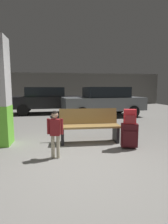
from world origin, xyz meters
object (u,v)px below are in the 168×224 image
child (55,129)px  bench (89,126)px  backpack_bright (130,117)px  parked_car_far (47,100)px  parked_car_near (104,101)px  suitcase (129,135)px

child → bench: bearing=48.7°
backpack_bright → parked_car_far: bearing=109.4°
bench → parked_car_near: 4.52m
child → parked_car_far: (-0.55, 6.85, 0.20)m
suitcase → parked_car_far: bearing=109.4°
bench → parked_car_near: (1.50, 4.25, 0.36)m
parked_car_near → child: bearing=-114.5°
child → parked_car_near: parked_car_near is taller
bench → parked_car_far: size_ratio=0.38×
parked_car_far → parked_car_near: size_ratio=0.98×
bench → child: size_ratio=1.63×
parked_car_near → suitcase: bearing=-97.6°
bench → suitcase: bearing=-38.2°
backpack_bright → child: (-1.74, -0.34, -0.16)m
bench → parked_car_far: (-1.44, 5.84, 0.36)m
suitcase → backpack_bright: 0.45m
suitcase → child: (-1.74, -0.34, 0.29)m
suitcase → parked_car_far: (-2.29, 6.51, 0.48)m
bench → parked_car_far: 6.02m
bench → suitcase: (0.85, -0.67, -0.12)m
suitcase → parked_car_near: (0.65, 4.92, 0.48)m
child → parked_car_near: bearing=65.5°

